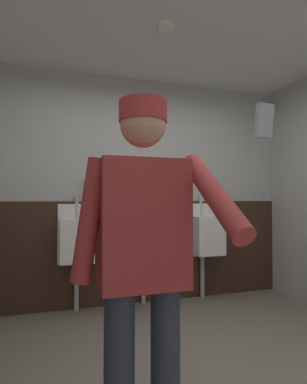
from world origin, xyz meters
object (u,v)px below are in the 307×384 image
urinal_middle (145,237)px  urinal_right (205,235)px  cell_phone (264,121)px  soap_dispenser (90,185)px  urinal_left (77,239)px  person (143,249)px

urinal_middle → urinal_right: 0.75m
cell_phone → soap_dispenser: bearing=94.1°
urinal_middle → cell_phone: cell_phone is taller
urinal_right → cell_phone: (-1.00, -2.42, 0.68)m
cell_phone → urinal_left: bearing=97.6°
urinal_middle → person: 2.00m
urinal_middle → person: bearing=-105.5°
urinal_right → person: bearing=-123.7°
urinal_right → soap_dispenser: size_ratio=6.89×
urinal_right → person: 2.32m
urinal_middle → urinal_right: size_ratio=1.00×
urinal_left → urinal_right: same height
person → soap_dispenser: person is taller
urinal_right → urinal_left: bearing=180.0°
urinal_left → urinal_right: size_ratio=1.00×
urinal_right → person: (-1.28, -1.92, 0.19)m
cell_phone → soap_dispenser: 2.57m
urinal_left → urinal_middle: 0.75m
urinal_right → soap_dispenser: soap_dispenser is taller
urinal_left → urinal_middle: same height
urinal_middle → urinal_right: bearing=0.0°
urinal_left → soap_dispenser: soap_dispenser is taller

